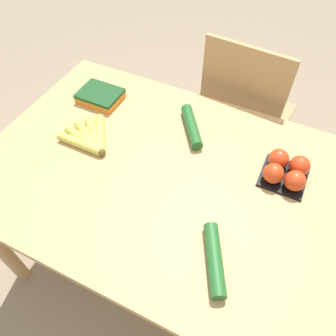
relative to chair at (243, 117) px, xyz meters
The scene contains 8 objects.
ground_plane 0.84m from the chair, 99.01° to the right, with size 12.00×12.00×0.00m, color gray.
dining_table 0.69m from the chair, 99.01° to the right, with size 1.37×0.92×0.73m.
chair is the anchor object (origin of this frame).
banana_bunch 0.83m from the chair, 123.96° to the right, with size 0.20×0.18×0.03m.
tomato_pack 0.63m from the chair, 62.41° to the right, with size 0.15×0.15×0.08m.
carrot_bag 0.74m from the chair, 141.64° to the right, with size 0.17×0.14×0.04m.
cucumber_near 0.95m from the chair, 80.13° to the right, with size 0.14×0.21×0.04m.
cucumber_far 0.52m from the chair, 105.22° to the right, with size 0.16×0.20×0.04m.
Camera 1 is at (0.31, -0.64, 1.64)m, focal length 35.00 mm.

